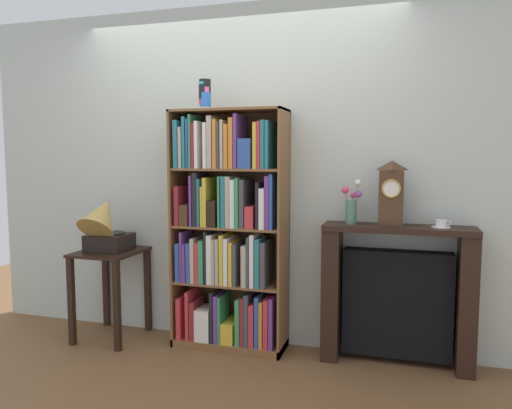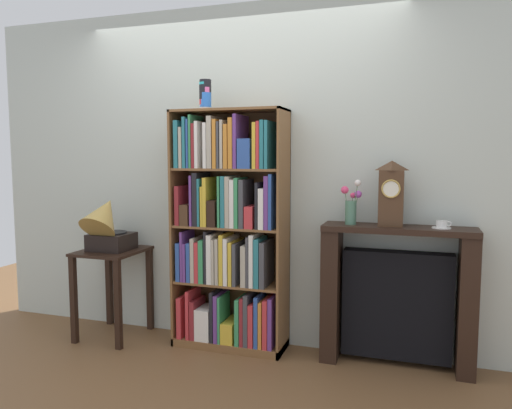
# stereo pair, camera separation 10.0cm
# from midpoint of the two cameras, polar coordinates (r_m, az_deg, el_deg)

# --- Properties ---
(ground_plane) EXTENTS (7.66, 6.40, 0.02)m
(ground_plane) POSITION_cam_midpoint_polar(r_m,az_deg,el_deg) (3.83, -2.93, -16.86)
(ground_plane) COLOR brown
(wall_back) EXTENTS (4.66, 0.08, 2.60)m
(wall_back) POSITION_cam_midpoint_polar(r_m,az_deg,el_deg) (3.81, 0.50, 3.32)
(wall_back) COLOR beige
(wall_back) RESTS_ON ground
(bookshelf) EXTENTS (0.85, 0.33, 1.80)m
(bookshelf) POSITION_cam_midpoint_polar(r_m,az_deg,el_deg) (3.70, -2.43, -3.80)
(bookshelf) COLOR brown
(bookshelf) RESTS_ON ground
(cup_stack) EXTENTS (0.09, 0.09, 0.22)m
(cup_stack) POSITION_cam_midpoint_polar(r_m,az_deg,el_deg) (3.72, -5.13, 12.58)
(cup_stack) COLOR white
(cup_stack) RESTS_ON bookshelf
(side_table_left) EXTENTS (0.46, 0.52, 0.71)m
(side_table_left) POSITION_cam_midpoint_polar(r_m,az_deg,el_deg) (4.13, -15.65, -7.64)
(side_table_left) COLOR black
(side_table_left) RESTS_ON ground
(gramophone) EXTENTS (0.31, 0.43, 0.49)m
(gramophone) POSITION_cam_midpoint_polar(r_m,az_deg,el_deg) (4.01, -16.28, -2.18)
(gramophone) COLOR black
(gramophone) RESTS_ON side_table_left
(fireplace_mantel) EXTENTS (1.02, 0.28, 0.98)m
(fireplace_mantel) POSITION_cam_midpoint_polar(r_m,az_deg,el_deg) (3.60, 16.81, -10.25)
(fireplace_mantel) COLOR black
(fireplace_mantel) RESTS_ON ground
(mantel_clock) EXTENTS (0.16, 0.11, 0.44)m
(mantel_clock) POSITION_cam_midpoint_polar(r_m,az_deg,el_deg) (3.45, 16.24, 1.25)
(mantel_clock) COLOR #472D1C
(mantel_clock) RESTS_ON fireplace_mantel
(flower_vase) EXTENTS (0.14, 0.11, 0.31)m
(flower_vase) POSITION_cam_midpoint_polar(r_m,az_deg,el_deg) (3.49, 11.82, -0.15)
(flower_vase) COLOR #4C7A60
(flower_vase) RESTS_ON fireplace_mantel
(teacup_with_saucer) EXTENTS (0.12, 0.12, 0.05)m
(teacup_with_saucer) POSITION_cam_midpoint_polar(r_m,az_deg,el_deg) (3.48, 21.53, -2.23)
(teacup_with_saucer) COLOR white
(teacup_with_saucer) RESTS_ON fireplace_mantel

